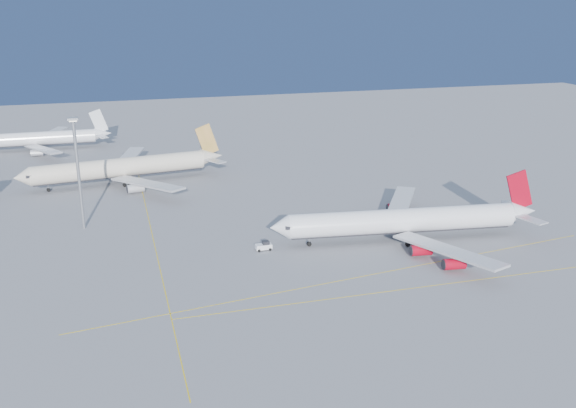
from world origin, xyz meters
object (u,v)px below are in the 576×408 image
object	(u,v)px
airliner_etihad	(125,167)
light_mast	(78,164)
pushback_tug	(264,246)
airliner_third	(37,139)
airliner_virgin	(408,221)

from	to	relation	value
airliner_etihad	light_mast	xyz separation A→B (m)	(-11.83, -39.18, 11.51)
pushback_tug	light_mast	distance (m)	50.78
airliner_third	light_mast	bearing A→B (deg)	-79.12
airliner_virgin	airliner_third	world-z (taller)	airliner_virgin
airliner_etihad	light_mast	bearing A→B (deg)	-115.04
airliner_virgin	light_mast	size ratio (longest dim) A/B	2.35
airliner_virgin	pushback_tug	world-z (taller)	airliner_virgin
airliner_etihad	light_mast	size ratio (longest dim) A/B	2.28
airliner_virgin	airliner_etihad	size ratio (longest dim) A/B	1.03
airliner_third	airliner_virgin	bearing A→B (deg)	-53.22
light_mast	pushback_tug	bearing A→B (deg)	-33.45
airliner_virgin	light_mast	bearing A→B (deg)	164.65
airliner_virgin	airliner_etihad	bearing A→B (deg)	138.79
airliner_virgin	pushback_tug	xyz separation A→B (m)	(-34.50, 3.25, -3.94)
airliner_virgin	light_mast	xyz separation A→B (m)	(-74.81, 29.88, 11.70)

